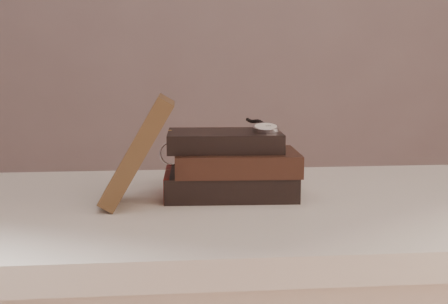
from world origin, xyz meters
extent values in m
cube|color=silver|center=(0.00, 0.35, 0.73)|extent=(1.00, 0.60, 0.04)
cube|color=white|center=(0.00, 0.35, 0.67)|extent=(0.88, 0.49, 0.08)
cube|color=black|center=(-0.03, 0.39, 0.77)|extent=(0.23, 0.16, 0.04)
cube|color=beige|center=(-0.03, 0.39, 0.77)|extent=(0.22, 0.15, 0.03)
cube|color=gold|center=(-0.13, 0.42, 0.77)|extent=(0.01, 0.01, 0.04)
cube|color=maroon|center=(-0.13, 0.40, 0.77)|extent=(0.02, 0.14, 0.04)
cube|color=black|center=(-0.02, 0.38, 0.81)|extent=(0.21, 0.15, 0.04)
cube|color=beige|center=(-0.02, 0.38, 0.81)|extent=(0.20, 0.14, 0.03)
cube|color=gold|center=(-0.12, 0.41, 0.81)|extent=(0.01, 0.01, 0.04)
cube|color=black|center=(-0.04, 0.40, 0.84)|extent=(0.20, 0.14, 0.03)
cube|color=beige|center=(-0.04, 0.40, 0.84)|extent=(0.19, 0.13, 0.02)
cube|color=gold|center=(-0.13, 0.42, 0.84)|extent=(0.01, 0.01, 0.03)
cube|color=#3C2717|center=(-0.18, 0.33, 0.84)|extent=(0.12, 0.12, 0.18)
cylinder|color=silver|center=(0.03, 0.37, 0.87)|extent=(0.05, 0.05, 0.02)
cylinder|color=white|center=(0.03, 0.37, 0.87)|extent=(0.04, 0.04, 0.01)
torus|color=silver|center=(0.03, 0.37, 0.87)|extent=(0.04, 0.04, 0.01)
cylinder|color=silver|center=(0.03, 0.40, 0.87)|extent=(0.01, 0.01, 0.01)
cube|color=black|center=(0.03, 0.38, 0.87)|extent=(0.00, 0.01, 0.00)
cube|color=black|center=(0.03, 0.37, 0.87)|extent=(0.01, 0.00, 0.00)
sphere|color=black|center=(0.03, 0.41, 0.87)|extent=(0.01, 0.01, 0.01)
sphere|color=black|center=(0.03, 0.42, 0.87)|extent=(0.01, 0.01, 0.01)
sphere|color=black|center=(0.03, 0.43, 0.87)|extent=(0.01, 0.01, 0.01)
sphere|color=black|center=(0.02, 0.44, 0.87)|extent=(0.01, 0.01, 0.01)
sphere|color=black|center=(0.02, 0.45, 0.87)|extent=(0.01, 0.01, 0.01)
sphere|color=black|center=(0.02, 0.46, 0.87)|extent=(0.01, 0.01, 0.01)
sphere|color=black|center=(0.02, 0.46, 0.87)|extent=(0.01, 0.01, 0.01)
sphere|color=black|center=(0.02, 0.47, 0.87)|extent=(0.01, 0.01, 0.01)
sphere|color=black|center=(0.02, 0.48, 0.87)|extent=(0.01, 0.01, 0.01)
sphere|color=black|center=(0.01, 0.49, 0.87)|extent=(0.01, 0.01, 0.01)
torus|color=silver|center=(-0.13, 0.46, 0.81)|extent=(0.04, 0.02, 0.04)
torus|color=silver|center=(-0.08, 0.46, 0.81)|extent=(0.04, 0.02, 0.04)
cylinder|color=silver|center=(-0.10, 0.46, 0.82)|extent=(0.01, 0.00, 0.00)
cylinder|color=silver|center=(-0.14, 0.51, 0.81)|extent=(0.01, 0.10, 0.02)
cylinder|color=silver|center=(-0.06, 0.51, 0.81)|extent=(0.01, 0.10, 0.02)
camera|label=1|loc=(-0.14, -0.64, 0.98)|focal=49.84mm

